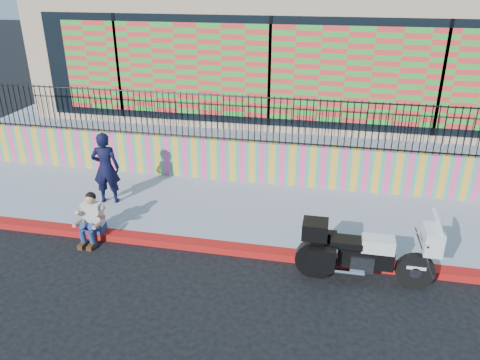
# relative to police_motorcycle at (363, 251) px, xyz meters

# --- Properties ---
(ground) EXTENTS (90.00, 90.00, 0.00)m
(ground) POSITION_rel_police_motorcycle_xyz_m (-2.44, 0.45, -0.64)
(ground) COLOR black
(ground) RESTS_ON ground
(red_curb) EXTENTS (16.00, 0.30, 0.15)m
(red_curb) POSITION_rel_police_motorcycle_xyz_m (-2.44, 0.45, -0.56)
(red_curb) COLOR #A30B14
(red_curb) RESTS_ON ground
(sidewalk) EXTENTS (16.00, 3.00, 0.15)m
(sidewalk) POSITION_rel_police_motorcycle_xyz_m (-2.44, 2.10, -0.56)
(sidewalk) COLOR #868BA1
(sidewalk) RESTS_ON ground
(mural_wall) EXTENTS (16.00, 0.20, 1.10)m
(mural_wall) POSITION_rel_police_motorcycle_xyz_m (-2.44, 3.70, 0.06)
(mural_wall) COLOR #FE4288
(mural_wall) RESTS_ON sidewalk
(metal_fence) EXTENTS (15.80, 0.04, 1.20)m
(metal_fence) POSITION_rel_police_motorcycle_xyz_m (-2.44, 3.70, 1.21)
(metal_fence) COLOR black
(metal_fence) RESTS_ON mural_wall
(elevated_platform) EXTENTS (16.00, 10.00, 1.25)m
(elevated_platform) POSITION_rel_police_motorcycle_xyz_m (-2.44, 8.80, -0.01)
(elevated_platform) COLOR #868BA1
(elevated_platform) RESTS_ON ground
(storefront_building) EXTENTS (14.00, 8.06, 4.00)m
(storefront_building) POSITION_rel_police_motorcycle_xyz_m (-2.44, 8.59, 2.61)
(storefront_building) COLOR tan
(storefront_building) RESTS_ON elevated_platform
(police_motorcycle) EXTENTS (2.44, 0.81, 1.52)m
(police_motorcycle) POSITION_rel_police_motorcycle_xyz_m (0.00, 0.00, 0.00)
(police_motorcycle) COLOR black
(police_motorcycle) RESTS_ON ground
(police_officer) EXTENTS (0.71, 0.55, 1.74)m
(police_officer) POSITION_rel_police_motorcycle_xyz_m (-5.87, 1.81, 0.39)
(police_officer) COLOR black
(police_officer) RESTS_ON sidewalk
(seated_man) EXTENTS (0.54, 0.71, 1.06)m
(seated_man) POSITION_rel_police_motorcycle_xyz_m (-5.50, 0.25, -0.19)
(seated_man) COLOR navy
(seated_man) RESTS_ON ground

